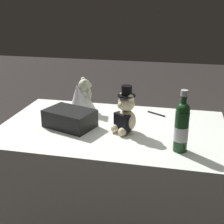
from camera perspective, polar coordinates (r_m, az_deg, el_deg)
ground_plane at (r=2.36m, az=-0.00°, el=-19.85°), size 12.00×12.00×0.00m
reception_table at (r=2.14m, az=-0.00°, el=-12.09°), size 1.41×0.87×0.75m
teddy_bear_groom at (r=1.85m, az=2.43°, el=-0.42°), size 0.15×0.15×0.29m
teddy_bear_bride at (r=2.21m, az=-5.35°, el=2.78°), size 0.22×0.20×0.24m
champagne_bottle at (r=1.65m, az=12.62°, el=-2.55°), size 0.08×0.08×0.33m
signing_pen at (r=2.18m, az=8.24°, el=-0.36°), size 0.14×0.09×0.01m
gift_case_black at (r=1.96m, az=-7.74°, el=-1.16°), size 0.35×0.28×0.11m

